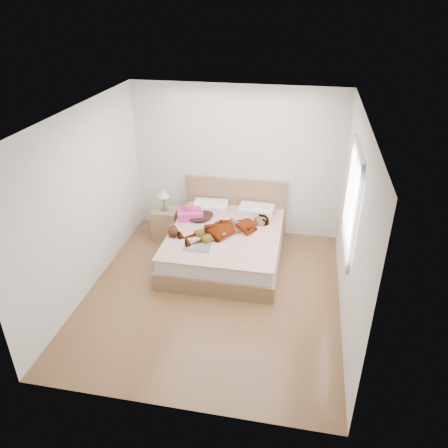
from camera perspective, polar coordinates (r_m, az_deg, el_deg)
name	(u,v)px	position (r m, az deg, el deg)	size (l,w,h in m)	color
ground	(213,294)	(6.42, -1.46, -9.07)	(4.00, 4.00, 0.00)	#4E2B18
woman	(227,226)	(6.86, 0.46, -0.27)	(0.59, 1.56, 0.21)	white
hair	(199,214)	(7.39, -3.26, 1.34)	(0.47, 0.58, 0.09)	black
phone	(202,208)	(7.26, -2.85, 2.10)	(0.05, 0.10, 0.01)	silver
room_shell	(352,202)	(5.83, 16.33, 2.83)	(4.00, 4.00, 4.00)	white
bed	(226,242)	(7.11, 0.28, -2.31)	(1.80, 2.08, 1.00)	brown
towel	(190,212)	(7.34, -4.43, 1.51)	(0.50, 0.44, 0.22)	#FF45AB
magazine	(197,247)	(6.52, -3.53, -2.96)	(0.47, 0.32, 0.03)	white
coffee_mug	(223,235)	(6.72, -0.13, -1.48)	(0.13, 0.11, 0.10)	white
plush_toy	(173,231)	(6.83, -6.63, -0.93)	(0.22, 0.28, 0.14)	black
nightstand	(165,221)	(7.73, -7.68, 0.38)	(0.45, 0.40, 0.93)	brown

